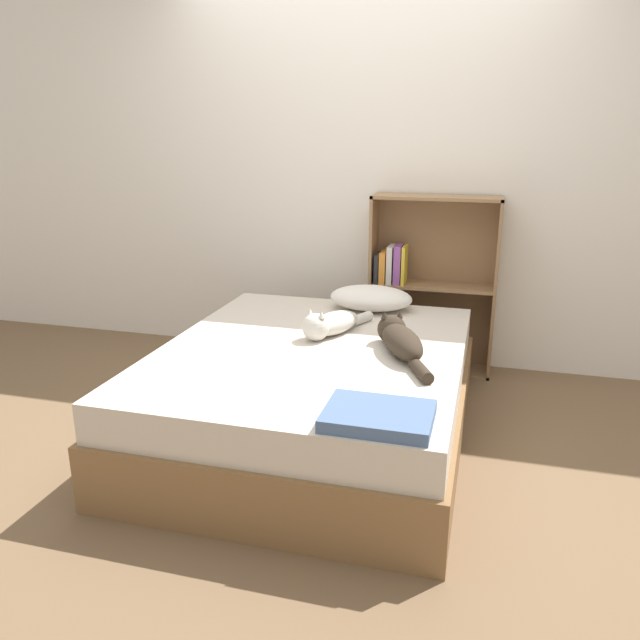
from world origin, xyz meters
name	(u,v)px	position (x,y,z in m)	size (l,w,h in m)	color
ground_plane	(313,435)	(0.00, 0.00, 0.00)	(8.00, 8.00, 0.00)	brown
wall_back	(367,175)	(0.00, 1.31, 1.25)	(8.00, 0.06, 2.50)	white
bed	(313,393)	(0.00, 0.00, 0.24)	(1.52, 1.87, 0.49)	brown
pillow	(371,298)	(0.15, 0.74, 0.57)	(0.50, 0.33, 0.14)	white
cat_light	(330,324)	(0.04, 0.21, 0.55)	(0.31, 0.50, 0.16)	beige
cat_dark	(400,340)	(0.43, 0.04, 0.56)	(0.35, 0.59, 0.17)	#33281E
bookshelf	(428,281)	(0.45, 1.18, 0.59)	(0.80, 0.26, 1.14)	#8E6B47
blanket_fold	(378,416)	(0.47, -0.74, 0.52)	(0.40, 0.30, 0.05)	#4C668E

